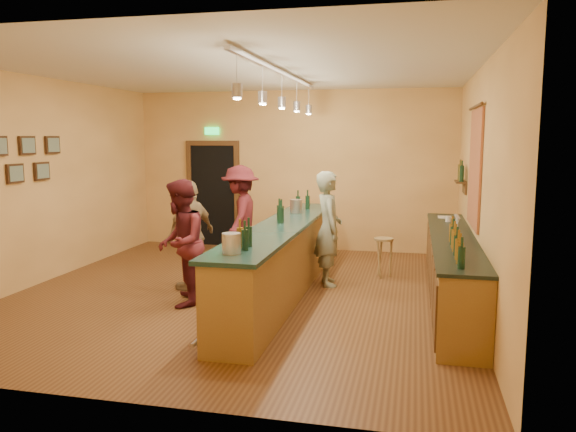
% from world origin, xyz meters
% --- Properties ---
extents(floor, '(7.00, 7.00, 0.00)m').
position_xyz_m(floor, '(0.00, 0.00, 0.00)').
color(floor, '#552F18').
rests_on(floor, ground).
extents(ceiling, '(6.50, 7.00, 0.02)m').
position_xyz_m(ceiling, '(0.00, 0.00, 3.20)').
color(ceiling, silver).
rests_on(ceiling, wall_back).
extents(wall_back, '(6.50, 0.02, 3.20)m').
position_xyz_m(wall_back, '(0.00, 3.50, 1.60)').
color(wall_back, '#BC8A46').
rests_on(wall_back, floor).
extents(wall_front, '(6.50, 0.02, 3.20)m').
position_xyz_m(wall_front, '(0.00, -3.50, 1.60)').
color(wall_front, '#BC8A46').
rests_on(wall_front, floor).
extents(wall_left, '(0.02, 7.00, 3.20)m').
position_xyz_m(wall_left, '(-3.25, 0.00, 1.60)').
color(wall_left, '#BC8A46').
rests_on(wall_left, floor).
extents(wall_right, '(0.02, 7.00, 3.20)m').
position_xyz_m(wall_right, '(3.25, 0.00, 1.60)').
color(wall_right, '#BC8A46').
rests_on(wall_right, floor).
extents(doorway, '(1.15, 0.09, 2.48)m').
position_xyz_m(doorway, '(-1.70, 3.47, 1.13)').
color(doorway, black).
rests_on(doorway, wall_back).
extents(tapestry, '(0.03, 1.40, 1.60)m').
position_xyz_m(tapestry, '(3.23, 0.40, 1.85)').
color(tapestry, maroon).
rests_on(tapestry, wall_right).
extents(bottle_shelf, '(0.17, 0.55, 0.54)m').
position_xyz_m(bottle_shelf, '(3.17, 1.90, 1.67)').
color(bottle_shelf, '#523118').
rests_on(bottle_shelf, wall_right).
extents(picture_grid, '(0.06, 2.20, 0.70)m').
position_xyz_m(picture_grid, '(-3.21, -0.75, 1.95)').
color(picture_grid, '#382111').
rests_on(picture_grid, wall_left).
extents(back_counter, '(0.60, 4.55, 1.27)m').
position_xyz_m(back_counter, '(2.97, 0.18, 0.49)').
color(back_counter, olive).
rests_on(back_counter, floor).
extents(tasting_bar, '(0.73, 5.10, 1.38)m').
position_xyz_m(tasting_bar, '(0.61, -0.00, 0.61)').
color(tasting_bar, olive).
rests_on(tasting_bar, floor).
extents(pendant_track, '(0.11, 4.60, 0.50)m').
position_xyz_m(pendant_track, '(0.61, -0.00, 2.98)').
color(pendant_track, silver).
rests_on(pendant_track, ceiling).
extents(bartender, '(0.60, 0.74, 1.76)m').
position_xyz_m(bartender, '(1.16, 0.77, 0.88)').
color(bartender, gray).
rests_on(bartender, floor).
extents(customer_a, '(0.83, 0.97, 1.72)m').
position_xyz_m(customer_a, '(-0.63, -0.71, 0.86)').
color(customer_a, '#59191E').
rests_on(customer_a, floor).
extents(customer_b, '(0.68, 1.04, 1.65)m').
position_xyz_m(customer_b, '(-0.81, 0.10, 0.82)').
color(customer_b, '#997A51').
rests_on(customer_b, floor).
extents(customer_c, '(0.77, 1.21, 1.79)m').
position_xyz_m(customer_c, '(-0.53, 1.65, 0.90)').
color(customer_c, '#59191E').
rests_on(customer_c, floor).
extents(bar_stool, '(0.31, 0.31, 0.64)m').
position_xyz_m(bar_stool, '(1.97, 1.46, 0.50)').
color(bar_stool, olive).
rests_on(bar_stool, floor).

